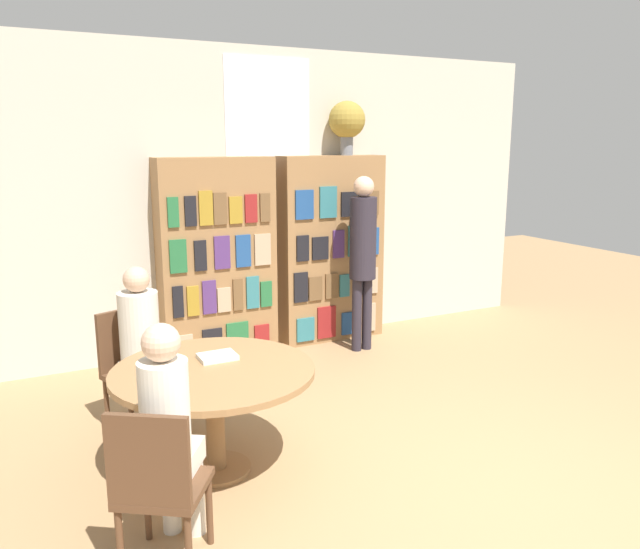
# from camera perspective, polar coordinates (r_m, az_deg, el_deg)

# --- Properties ---
(ground_plane) EXTENTS (16.00, 16.00, 0.00)m
(ground_plane) POSITION_cam_1_polar(r_m,az_deg,el_deg) (4.01, 16.33, -19.92)
(ground_plane) COLOR #9E7A51
(wall_back) EXTENTS (6.40, 0.07, 3.00)m
(wall_back) POSITION_cam_1_polar(r_m,az_deg,el_deg) (6.44, -4.74, 6.84)
(wall_back) COLOR beige
(wall_back) RESTS_ON ground_plane
(bookshelf_left) EXTENTS (1.13, 0.34, 1.95)m
(bookshelf_left) POSITION_cam_1_polar(r_m,az_deg,el_deg) (6.13, -9.38, 1.39)
(bookshelf_left) COLOR olive
(bookshelf_left) RESTS_ON ground_plane
(bookshelf_right) EXTENTS (1.13, 0.34, 1.95)m
(bookshelf_right) POSITION_cam_1_polar(r_m,az_deg,el_deg) (6.60, 1.00, 2.31)
(bookshelf_right) COLOR olive
(bookshelf_right) RESTS_ON ground_plane
(flower_vase) EXTENTS (0.38, 0.38, 0.55)m
(flower_vase) POSITION_cam_1_polar(r_m,az_deg,el_deg) (6.60, 2.48, 13.83)
(flower_vase) COLOR slate
(flower_vase) RESTS_ON bookshelf_right
(reading_table) EXTENTS (1.28, 1.28, 0.70)m
(reading_table) POSITION_cam_1_polar(r_m,az_deg,el_deg) (4.04, -9.69, -9.88)
(reading_table) COLOR olive
(reading_table) RESTS_ON ground_plane
(chair_near_camera) EXTENTS (0.55, 0.55, 0.88)m
(chair_near_camera) POSITION_cam_1_polar(r_m,az_deg,el_deg) (3.25, -14.60, -17.90)
(chair_near_camera) COLOR brown
(chair_near_camera) RESTS_ON ground_plane
(chair_left_side) EXTENTS (0.52, 0.52, 0.88)m
(chair_left_side) POSITION_cam_1_polar(r_m,az_deg,el_deg) (4.84, -16.85, -7.79)
(chair_left_side) COLOR brown
(chair_left_side) RESTS_ON ground_plane
(seated_reader_left) EXTENTS (0.38, 0.42, 1.24)m
(seated_reader_left) POSITION_cam_1_polar(r_m,az_deg,el_deg) (4.62, -15.88, -5.82)
(seated_reader_left) COLOR beige
(seated_reader_left) RESTS_ON ground_plane
(seated_reader_right) EXTENTS (0.38, 0.40, 1.24)m
(seated_reader_right) POSITION_cam_1_polar(r_m,az_deg,el_deg) (3.30, -13.65, -13.21)
(seated_reader_right) COLOR silver
(seated_reader_right) RESTS_ON ground_plane
(librarian_standing) EXTENTS (0.26, 0.53, 1.76)m
(librarian_standing) POSITION_cam_1_polar(r_m,az_deg,el_deg) (6.20, 3.93, 2.54)
(librarian_standing) COLOR #28232D
(librarian_standing) RESTS_ON ground_plane
(open_book_on_table) EXTENTS (0.24, 0.18, 0.03)m
(open_book_on_table) POSITION_cam_1_polar(r_m,az_deg,el_deg) (4.16, -9.36, -7.42)
(open_book_on_table) COLOR silver
(open_book_on_table) RESTS_ON reading_table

